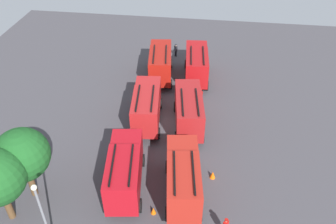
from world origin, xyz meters
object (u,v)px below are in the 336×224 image
(fire_truck_0, at_px, (183,177))
(traffic_cone_0, at_px, (213,175))
(fire_truck_1, at_px, (189,109))
(firefighter_0, at_px, (176,50))
(traffic_cone_1, at_px, (153,210))
(tree_1, at_px, (22,155))
(lamppost, at_px, (44,218))
(firefighter_2, at_px, (200,95))
(fire_truck_3, at_px, (125,170))
(fire_truck_2, at_px, (197,63))
(fire_truck_5, at_px, (160,62))
(fire_truck_4, at_px, (147,106))

(fire_truck_0, xyz_separation_m, traffic_cone_0, (2.26, -2.33, -1.81))
(fire_truck_1, bearing_deg, firefighter_0, 3.48)
(fire_truck_1, height_order, traffic_cone_1, fire_truck_1)
(tree_1, height_order, traffic_cone_1, tree_1)
(fire_truck_1, xyz_separation_m, lamppost, (-15.23, 7.74, 1.99))
(firefighter_2, bearing_deg, fire_truck_3, 21.24)
(fire_truck_1, distance_m, traffic_cone_1, 11.12)
(firefighter_2, height_order, traffic_cone_1, firefighter_2)
(fire_truck_2, xyz_separation_m, firefighter_2, (-4.77, -0.83, -1.19))
(firefighter_0, xyz_separation_m, lamppost, (-29.82, 4.74, 3.19))
(firefighter_0, bearing_deg, traffic_cone_0, 62.11)
(fire_truck_5, bearing_deg, fire_truck_2, -93.22)
(fire_truck_0, height_order, traffic_cone_0, fire_truck_0)
(fire_truck_5, bearing_deg, traffic_cone_1, 179.97)
(firefighter_0, height_order, firefighter_2, firefighter_2)
(traffic_cone_0, bearing_deg, fire_truck_5, 23.92)
(tree_1, bearing_deg, fire_truck_0, -83.07)
(fire_truck_0, height_order, fire_truck_1, same)
(fire_truck_2, distance_m, firefighter_0, 6.38)
(tree_1, relative_size, lamppost, 0.90)
(fire_truck_5, bearing_deg, fire_truck_4, 172.72)
(fire_truck_3, height_order, firefighter_2, fire_truck_3)
(fire_truck_4, bearing_deg, firefighter_2, -56.06)
(fire_truck_4, relative_size, lamppost, 1.04)
(tree_1, xyz_separation_m, lamppost, (-4.97, -3.80, -0.18))
(fire_truck_4, bearing_deg, firefighter_0, -10.89)
(firefighter_0, bearing_deg, fire_truck_0, 55.22)
(fire_truck_4, relative_size, fire_truck_5, 1.00)
(fire_truck_4, distance_m, traffic_cone_0, 9.69)
(fire_truck_5, distance_m, lamppost, 24.42)
(lamppost, bearing_deg, fire_truck_1, -26.93)
(fire_truck_4, bearing_deg, traffic_cone_0, -140.35)
(fire_truck_0, height_order, fire_truck_3, same)
(firefighter_0, bearing_deg, lamppost, 38.02)
(fire_truck_4, xyz_separation_m, firefighter_2, (4.30, -5.08, -1.19))
(fire_truck_5, bearing_deg, firefighter_2, -138.64)
(fire_truck_3, xyz_separation_m, firefighter_2, (13.04, -5.22, -1.19))
(fire_truck_3, xyz_separation_m, traffic_cone_1, (-2.17, -2.63, -1.85))
(fire_truck_0, distance_m, fire_truck_2, 17.95)
(firefighter_0, bearing_deg, fire_truck_2, 76.62)
(fire_truck_2, bearing_deg, tree_1, 144.10)
(fire_truck_2, xyz_separation_m, fire_truck_4, (-9.07, 4.25, 0.00))
(fire_truck_3, xyz_separation_m, tree_1, (-1.59, 7.24, 2.17))
(fire_truck_1, bearing_deg, fire_truck_2, -8.72)
(lamppost, bearing_deg, traffic_cone_1, -54.12)
(firefighter_0, xyz_separation_m, firefighter_2, (-10.22, -3.92, 0.01))
(fire_truck_2, height_order, traffic_cone_0, fire_truck_2)
(fire_truck_3, height_order, firefighter_0, fire_truck_3)
(firefighter_2, relative_size, lamppost, 0.24)
(tree_1, bearing_deg, fire_truck_1, -48.36)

